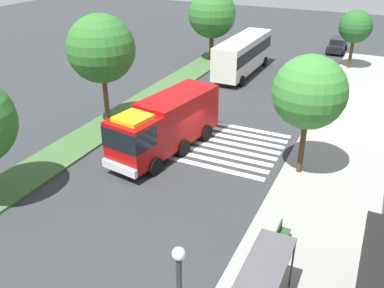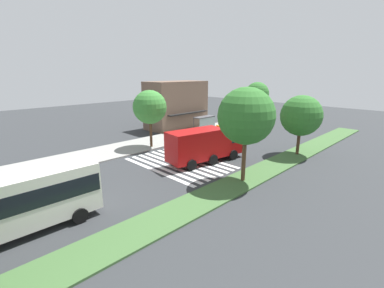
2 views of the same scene
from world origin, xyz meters
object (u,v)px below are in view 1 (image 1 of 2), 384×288
sidewalk_tree_far_west (356,27)px  sidewalk_tree_west (309,92)px  transit_bus (243,53)px  bench_near_shelter (280,237)px  median_tree_west (101,49)px  median_tree_far_west (212,14)px  parked_car_mid (318,74)px  fire_truck (164,124)px  parked_car_west (337,45)px  bus_stop_shelter (256,274)px

sidewalk_tree_far_west → sidewalk_tree_west: sidewalk_tree_west is taller
transit_bus → bench_near_shelter: 26.51m
transit_bus → median_tree_west: (16.48, -4.79, 3.62)m
bench_near_shelter → median_tree_far_west: (-27.54, -15.11, 4.49)m
sidewalk_tree_far_west → sidewalk_tree_west: size_ratio=0.84×
parked_car_mid → median_tree_far_west: 13.25m
parked_car_mid → fire_truck: bearing=-18.5°
sidewalk_tree_far_west → median_tree_far_west: bearing=-77.1°
fire_truck → transit_bus: (-18.46, -1.08, 0.11)m
sidewalk_tree_far_west → transit_bus: bearing=-56.1°
fire_truck → sidewalk_tree_west: bearing=106.6°
fire_truck → parked_car_west: bearing=177.7°
bench_near_shelter → median_tree_far_west: 31.74m
median_tree_far_west → sidewalk_tree_far_west: bearing=102.9°
fire_truck → parked_car_mid: bearing=170.4°
bench_near_shelter → sidewalk_tree_far_west: (-30.86, -0.66, 3.80)m
bench_near_shelter → sidewalk_tree_far_west: size_ratio=0.27×
parked_car_west → bench_near_shelter: parked_car_west is taller
parked_car_mid → sidewalk_tree_west: 18.30m
fire_truck → median_tree_far_west: bearing=-155.7°
parked_car_west → bench_near_shelter: 37.67m
fire_truck → parked_car_west: (-31.64, 6.38, -1.17)m
bench_near_shelter → bus_stop_shelter: bearing=0.4°
median_tree_west → parked_car_west: bearing=157.6°
sidewalk_tree_far_west → bench_near_shelter: bearing=1.2°
transit_bus → sidewalk_tree_far_west: (-6.50, 9.66, 2.24)m
sidewalk_tree_far_west → sidewalk_tree_west: (23.83, 0.00, 0.74)m
parked_car_west → parked_car_mid: (12.85, 0.00, 0.03)m
transit_bus → sidewalk_tree_west: (17.33, 9.66, 2.98)m
fire_truck → bench_near_shelter: (5.91, 9.24, -1.44)m
fire_truck → sidewalk_tree_far_west: (-24.95, 8.58, 2.35)m
transit_bus → fire_truck: bearing=-175.9°
median_tree_far_west → median_tree_west: median_tree_west is taller
bus_stop_shelter → sidewalk_tree_west: 11.52m
bench_near_shelter → median_tree_far_west: median_tree_far_west is taller
bus_stop_shelter → median_tree_far_west: median_tree_far_west is taller
parked_car_mid → parked_car_west: bearing=-179.8°
bench_near_shelter → transit_bus: bearing=-157.0°
fire_truck → median_tree_west: size_ratio=1.15×
fire_truck → bench_near_shelter: size_ratio=5.76×
median_tree_far_west → parked_car_west: bearing=129.3°
parked_car_west → transit_bus: size_ratio=0.45×
fire_truck → sidewalk_tree_far_west: bearing=170.2°
fire_truck → parked_car_west: size_ratio=1.97×
bus_stop_shelter → sidewalk_tree_west: sidewalk_tree_west is taller
median_tree_west → bus_stop_shelter: bearing=51.9°
bench_near_shelter → median_tree_far_west: size_ratio=0.21×
bus_stop_shelter → median_tree_far_west: 35.14m
parked_car_mid → transit_bus: 7.58m
parked_car_mid → median_tree_far_west: (-2.84, -12.25, 4.19)m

